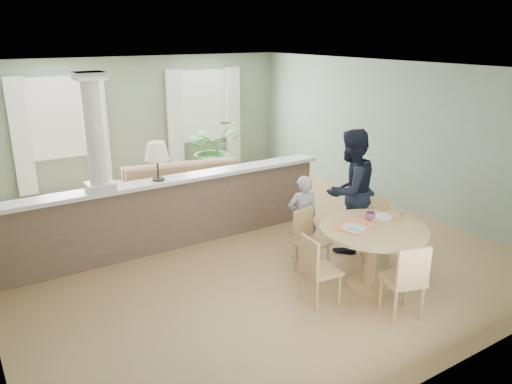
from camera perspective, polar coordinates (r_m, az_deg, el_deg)
ground at (r=8.09m, az=-3.15°, el=-5.39°), size 8.00×8.00×0.00m
room_shell at (r=8.09m, az=-5.77°, el=7.97°), size 7.02×8.02×2.71m
pony_wall at (r=7.61m, az=-10.45°, el=-1.50°), size 5.32×0.38×2.70m
sofa at (r=9.27m, az=-7.87°, el=0.30°), size 3.02×1.64×0.84m
houseplant at (r=11.22m, az=-4.93°, el=4.94°), size 1.43×1.30×1.38m
dining_table at (r=6.57m, az=13.16°, el=-5.30°), size 1.38×1.38×0.94m
chair_far_boy at (r=6.95m, az=6.03°, el=-5.21°), size 0.45×0.45×0.87m
chair_far_man at (r=7.46m, az=13.53°, el=-3.78°), size 0.58×0.58×0.91m
chair_near at (r=6.02m, az=16.82°, el=-9.39°), size 0.53×0.53×0.93m
chair_side at (r=6.11m, az=6.93°, el=-8.54°), size 0.44×0.44×0.88m
child_person at (r=7.26m, az=5.35°, el=-2.88°), size 0.52×0.41×1.26m
man_person at (r=7.53m, az=10.69°, el=0.10°), size 0.98×0.81×1.87m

